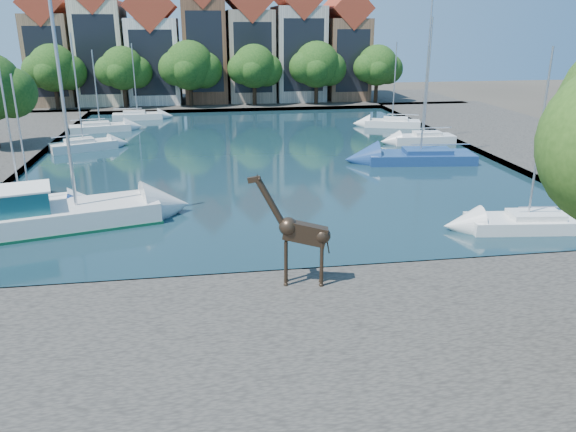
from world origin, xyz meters
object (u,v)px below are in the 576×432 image
at_px(motorsailer, 43,213).
at_px(sailboat_right_a, 528,220).
at_px(giraffe_statue, 299,232).
at_px(sailboat_left_a, 31,202).

xyz_separation_m(motorsailer, sailboat_right_a, (25.36, -3.90, -0.42)).
height_order(giraffe_statue, sailboat_left_a, sailboat_left_a).
xyz_separation_m(giraffe_statue, motorsailer, (-12.07, 9.36, -1.70)).
bearing_deg(sailboat_right_a, giraffe_statue, -157.69).
distance_m(giraffe_statue, motorsailer, 15.37).
distance_m(giraffe_statue, sailboat_right_a, 14.52).
xyz_separation_m(motorsailer, sailboat_left_a, (-1.64, 3.62, -0.46)).
distance_m(motorsailer, sailboat_right_a, 25.66).
relative_size(giraffe_statue, sailboat_right_a, 0.48).
bearing_deg(giraffe_statue, sailboat_left_a, 136.58).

